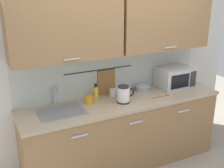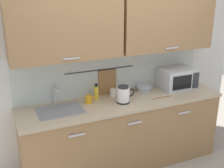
{
  "view_description": "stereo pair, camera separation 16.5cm",
  "coord_description": "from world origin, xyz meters",
  "px_view_note": "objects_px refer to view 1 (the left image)",
  "views": [
    {
      "loc": [
        -1.56,
        -2.53,
        2.26
      ],
      "look_at": [
        -0.13,
        0.33,
        1.12
      ],
      "focal_mm": 46.09,
      "sensor_mm": 36.0,
      "label": 1
    },
    {
      "loc": [
        -1.41,
        -2.6,
        2.26
      ],
      "look_at": [
        -0.13,
        0.33,
        1.12
      ],
      "focal_mm": 46.09,
      "sensor_mm": 36.0,
      "label": 2
    }
  ],
  "objects_px": {
    "mixing_bowl": "(142,88)",
    "wooden_spoon": "(163,96)",
    "electric_kettle": "(124,94)",
    "mug_by_kettle": "(113,93)",
    "microwave": "(174,77)",
    "dish_soap_bottle": "(96,93)",
    "mug_near_sink": "(89,100)"
  },
  "relations": [
    {
      "from": "mug_near_sink",
      "to": "mug_by_kettle",
      "type": "distance_m",
      "value": 0.37
    },
    {
      "from": "dish_soap_bottle",
      "to": "mug_by_kettle",
      "type": "distance_m",
      "value": 0.23
    },
    {
      "from": "mug_by_kettle",
      "to": "wooden_spoon",
      "type": "relative_size",
      "value": 0.44
    },
    {
      "from": "microwave",
      "to": "mug_by_kettle",
      "type": "height_order",
      "value": "microwave"
    },
    {
      "from": "dish_soap_bottle",
      "to": "mug_near_sink",
      "type": "distance_m",
      "value": 0.16
    },
    {
      "from": "mug_near_sink",
      "to": "mixing_bowl",
      "type": "xyz_separation_m",
      "value": [
        0.79,
        0.08,
        -0.0
      ]
    },
    {
      "from": "dish_soap_bottle",
      "to": "mug_near_sink",
      "type": "relative_size",
      "value": 1.63
    },
    {
      "from": "microwave",
      "to": "mixing_bowl",
      "type": "bearing_deg",
      "value": 172.83
    },
    {
      "from": "mug_near_sink",
      "to": "mixing_bowl",
      "type": "height_order",
      "value": "mug_near_sink"
    },
    {
      "from": "microwave",
      "to": "mug_by_kettle",
      "type": "relative_size",
      "value": 3.83
    },
    {
      "from": "mug_near_sink",
      "to": "dish_soap_bottle",
      "type": "bearing_deg",
      "value": 34.85
    },
    {
      "from": "mixing_bowl",
      "to": "mug_by_kettle",
      "type": "bearing_deg",
      "value": 179.2
    },
    {
      "from": "mug_by_kettle",
      "to": "mug_near_sink",
      "type": "bearing_deg",
      "value": -166.69
    },
    {
      "from": "electric_kettle",
      "to": "dish_soap_bottle",
      "type": "height_order",
      "value": "electric_kettle"
    },
    {
      "from": "dish_soap_bottle",
      "to": "mug_by_kettle",
      "type": "xyz_separation_m",
      "value": [
        0.23,
        -0.0,
        -0.04
      ]
    },
    {
      "from": "microwave",
      "to": "mug_near_sink",
      "type": "bearing_deg",
      "value": -179.12
    },
    {
      "from": "dish_soap_bottle",
      "to": "mug_near_sink",
      "type": "height_order",
      "value": "dish_soap_bottle"
    },
    {
      "from": "mug_by_kettle",
      "to": "dish_soap_bottle",
      "type": "bearing_deg",
      "value": 178.85
    },
    {
      "from": "mixing_bowl",
      "to": "mug_by_kettle",
      "type": "xyz_separation_m",
      "value": [
        -0.43,
        0.01,
        0.0
      ]
    },
    {
      "from": "electric_kettle",
      "to": "dish_soap_bottle",
      "type": "xyz_separation_m",
      "value": [
        -0.26,
        0.24,
        -0.01
      ]
    },
    {
      "from": "mixing_bowl",
      "to": "wooden_spoon",
      "type": "distance_m",
      "value": 0.32
    },
    {
      "from": "microwave",
      "to": "dish_soap_bottle",
      "type": "bearing_deg",
      "value": 176.48
    },
    {
      "from": "microwave",
      "to": "mixing_bowl",
      "type": "distance_m",
      "value": 0.48
    },
    {
      "from": "mixing_bowl",
      "to": "dish_soap_bottle",
      "type": "bearing_deg",
      "value": 179.08
    },
    {
      "from": "microwave",
      "to": "mixing_bowl",
      "type": "xyz_separation_m",
      "value": [
        -0.47,
        0.06,
        -0.09
      ]
    },
    {
      "from": "electric_kettle",
      "to": "mug_by_kettle",
      "type": "distance_m",
      "value": 0.24
    },
    {
      "from": "mixing_bowl",
      "to": "wooden_spoon",
      "type": "bearing_deg",
      "value": -65.91
    },
    {
      "from": "mug_near_sink",
      "to": "mixing_bowl",
      "type": "distance_m",
      "value": 0.79
    },
    {
      "from": "microwave",
      "to": "wooden_spoon",
      "type": "xyz_separation_m",
      "value": [
        -0.34,
        -0.23,
        -0.13
      ]
    },
    {
      "from": "wooden_spoon",
      "to": "electric_kettle",
      "type": "bearing_deg",
      "value": 173.35
    },
    {
      "from": "microwave",
      "to": "dish_soap_bottle",
      "type": "distance_m",
      "value": 1.14
    },
    {
      "from": "microwave",
      "to": "wooden_spoon",
      "type": "relative_size",
      "value": 1.67
    }
  ]
}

